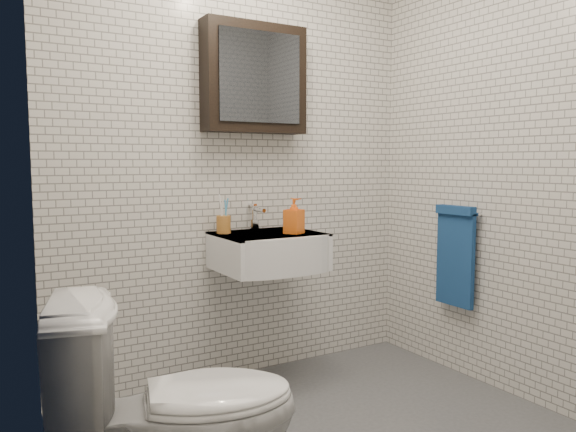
% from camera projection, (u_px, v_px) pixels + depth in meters
% --- Properties ---
extents(room_shell, '(2.22, 2.02, 2.51)m').
position_uv_depth(room_shell, '(346.00, 106.00, 2.32)').
color(room_shell, silver).
rests_on(room_shell, ground).
extents(washbasin, '(0.55, 0.50, 0.20)m').
position_uv_depth(washbasin, '(272.00, 251.00, 3.04)').
color(washbasin, white).
rests_on(washbasin, room_shell).
extents(faucet, '(0.06, 0.20, 0.15)m').
position_uv_depth(faucet, '(255.00, 218.00, 3.20)').
color(faucet, silver).
rests_on(faucet, washbasin).
extents(mirror_cabinet, '(0.60, 0.15, 0.60)m').
position_uv_depth(mirror_cabinet, '(255.00, 79.00, 3.12)').
color(mirror_cabinet, black).
rests_on(mirror_cabinet, room_shell).
extents(towel_rail, '(0.09, 0.30, 0.58)m').
position_uv_depth(towel_rail, '(455.00, 252.00, 3.22)').
color(towel_rail, silver).
rests_on(towel_rail, room_shell).
extents(toothbrush_cup, '(0.09, 0.09, 0.21)m').
position_uv_depth(toothbrush_cup, '(224.00, 224.00, 3.05)').
color(toothbrush_cup, '#B1702C').
rests_on(toothbrush_cup, washbasin).
extents(soap_bottle, '(0.12, 0.12, 0.19)m').
position_uv_depth(soap_bottle, '(294.00, 216.00, 3.04)').
color(soap_bottle, '#FF541A').
rests_on(soap_bottle, washbasin).
extents(toilet, '(0.88, 0.64, 0.81)m').
position_uv_depth(toilet, '(179.00, 411.00, 1.88)').
color(toilet, white).
rests_on(toilet, ground).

